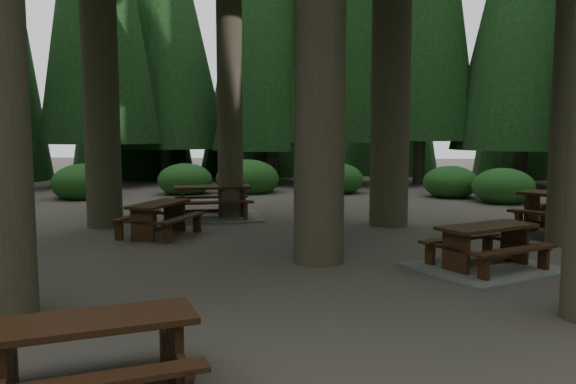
# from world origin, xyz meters

# --- Properties ---
(ground) EXTENTS (80.00, 80.00, 0.00)m
(ground) POSITION_xyz_m (0.00, 0.00, 0.00)
(ground) COLOR #4D453E
(ground) RESTS_ON ground
(picnic_table_a) EXTENTS (2.72, 2.61, 0.71)m
(picnic_table_a) POSITION_xyz_m (3.45, -0.17, 0.23)
(picnic_table_a) COLOR gray
(picnic_table_a) RESTS_ON ground
(picnic_table_b) EXTENTS (1.66, 1.90, 0.71)m
(picnic_table_b) POSITION_xyz_m (-2.57, 2.36, 0.47)
(picnic_table_b) COLOR black
(picnic_table_b) RESTS_ON ground
(picnic_table_c) EXTENTS (2.86, 2.56, 0.82)m
(picnic_table_c) POSITION_xyz_m (-1.95, 4.91, 0.29)
(picnic_table_c) COLOR gray
(picnic_table_c) RESTS_ON ground
(picnic_table_d) EXTENTS (2.65, 2.61, 0.90)m
(picnic_table_d) POSITION_xyz_m (6.08, 2.94, 0.59)
(picnic_table_d) COLOR black
(picnic_table_d) RESTS_ON ground
(picnic_table_e) EXTENTS (1.99, 1.85, 0.69)m
(picnic_table_e) POSITION_xyz_m (-0.93, -4.88, 0.46)
(picnic_table_e) COLOR black
(picnic_table_e) RESTS_ON ground
(shrub_ring) EXTENTS (23.86, 24.64, 1.49)m
(shrub_ring) POSITION_xyz_m (0.70, 0.75, 0.40)
(shrub_ring) COLOR #246221
(shrub_ring) RESTS_ON ground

